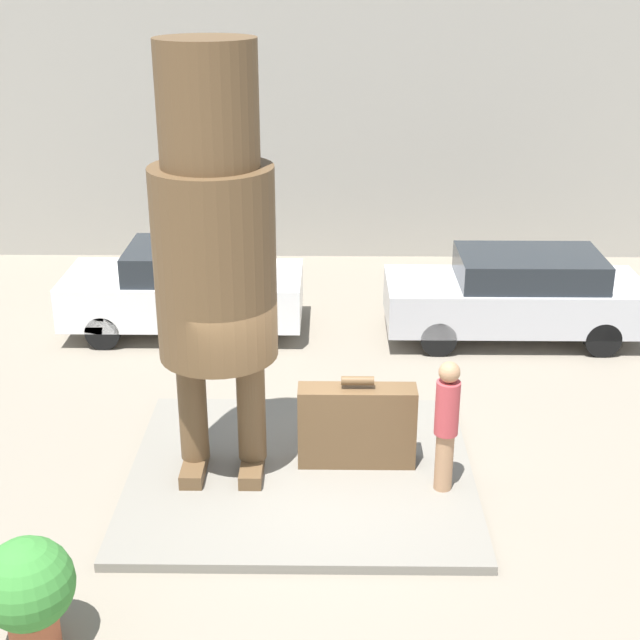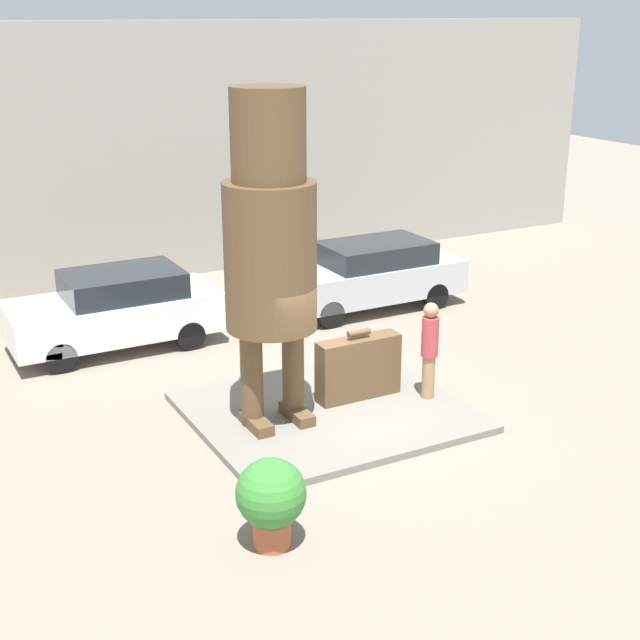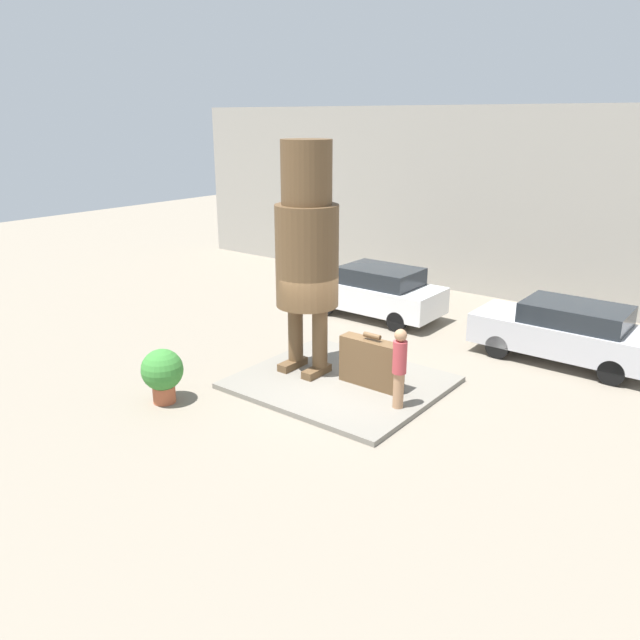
% 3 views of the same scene
% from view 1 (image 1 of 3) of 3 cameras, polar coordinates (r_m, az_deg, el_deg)
% --- Properties ---
extents(ground_plane, '(60.00, 60.00, 0.00)m').
position_cam_1_polar(ground_plane, '(11.97, -1.21, -10.03)').
color(ground_plane, gray).
extents(pedestal, '(4.50, 4.00, 0.12)m').
position_cam_1_polar(pedestal, '(11.94, -1.21, -9.78)').
color(pedestal, slate).
rests_on(pedestal, ground_plane).
extents(building_backdrop, '(28.00, 0.60, 6.42)m').
position_cam_1_polar(building_backdrop, '(20.01, -0.38, 13.15)').
color(building_backdrop, gray).
rests_on(building_backdrop, ground_plane).
extents(statue_figure, '(1.48, 1.48, 5.46)m').
position_cam_1_polar(statue_figure, '(10.68, -6.81, 5.33)').
color(statue_figure, brown).
rests_on(statue_figure, pedestal).
extents(giant_suitcase, '(1.55, 0.39, 1.27)m').
position_cam_1_polar(giant_suitcase, '(11.79, 2.37, -6.75)').
color(giant_suitcase, brown).
rests_on(giant_suitcase, pedestal).
extents(tourist, '(0.30, 0.30, 1.76)m').
position_cam_1_polar(tourist, '(11.15, 8.10, -6.41)').
color(tourist, '#A87A56').
rests_on(tourist, pedestal).
extents(parked_car_white, '(4.25, 1.83, 1.62)m').
position_cam_1_polar(parked_car_white, '(16.26, -8.54, 2.08)').
color(parked_car_white, silver).
rests_on(parked_car_white, ground_plane).
extents(parked_car_silver, '(4.53, 1.77, 1.57)m').
position_cam_1_polar(parked_car_silver, '(16.18, 12.51, 1.62)').
color(parked_car_silver, '#B7B7BC').
rests_on(parked_car_silver, ground_plane).
extents(planter_pot, '(0.92, 0.92, 1.24)m').
position_cam_1_polar(planter_pot, '(9.45, -18.17, -16.04)').
color(planter_pot, '#AD5638').
rests_on(planter_pot, ground_plane).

